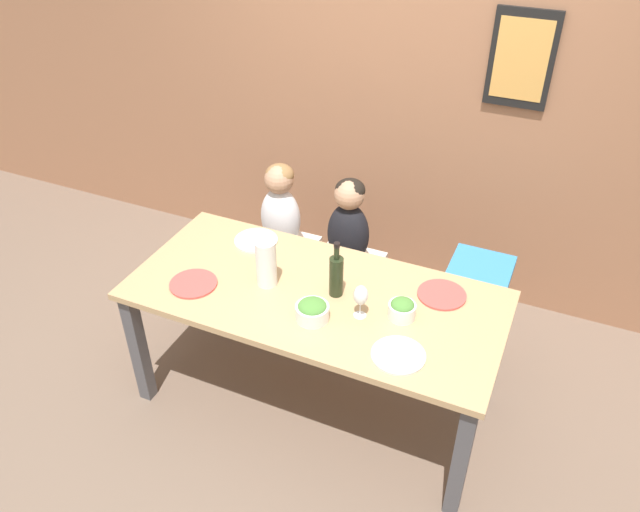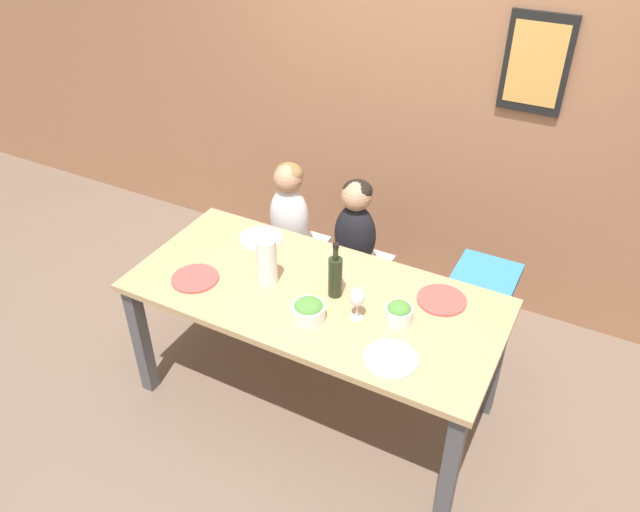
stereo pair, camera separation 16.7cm
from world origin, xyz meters
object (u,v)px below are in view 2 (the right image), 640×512
Objects in this scene: person_child_left at (289,204)px; wine_bottle at (335,275)px; chair_right_highchair at (483,295)px; person_child_center at (356,223)px; salad_bowl_large at (309,310)px; wine_glass_near at (357,298)px; salad_bowl_small at (399,312)px; chair_far_left at (291,254)px; chair_far_center at (353,274)px; dinner_plate_back_right at (442,300)px; paper_towel_roll at (267,261)px; dinner_plate_front_right at (391,359)px; dinner_plate_back_left at (261,238)px; dinner_plate_front_left at (195,278)px.

person_child_left is 1.83× the size of wine_bottle.
chair_right_highchair is 0.81m from person_child_center.
salad_bowl_large is at bearing -126.65° from chair_right_highchair.
wine_glass_near reaches higher than salad_bowl_small.
salad_bowl_small is (0.97, -0.66, 0.40)m from chair_far_left.
dinner_plate_back_right is (0.66, -0.43, 0.36)m from chair_far_center.
paper_towel_roll reaches higher than wine_glass_near.
dinner_plate_front_right is at bearing -56.82° from person_child_center.
wine_glass_near is 0.73× the size of dinner_plate_back_left.
chair_far_left is 0.92m from dinner_plate_front_left.
salad_bowl_small reaches higher than chair_far_left.
wine_glass_near is at bearing -64.43° from chair_far_center.
person_child_left is 0.38m from dinner_plate_back_left.
wine_glass_near reaches higher than dinner_plate_back_left.
person_child_left is 2.21× the size of paper_towel_roll.
person_child_center is 3.48× the size of salad_bowl_large.
wine_glass_near is at bearing 7.93° from dinner_plate_front_left.
wine_glass_near is at bearing -136.03° from dinner_plate_back_right.
salad_bowl_large is (0.59, -0.84, 0.40)m from chair_far_left.
chair_right_highchair is 1.55m from dinner_plate_front_left.
dinner_plate_front_right reaches higher than chair_right_highchair.
wine_glass_near is 0.23m from salad_bowl_large.
wine_bottle is at bearing 10.05° from paper_towel_roll.
salad_bowl_small is 0.27m from dinner_plate_back_right.
wine_glass_near is (0.35, -0.73, 0.47)m from chair_far_center.
dinner_plate_front_left is (-0.68, -0.22, -0.11)m from wine_bottle.
chair_right_highchair is 4.33× the size of salad_bowl_large.
salad_bowl_small is at bearing -5.16° from wine_bottle.
chair_far_left is 1.92× the size of paper_towel_roll.
wine_bottle reaches higher than dinner_plate_front_left.
dinner_plate_front_left is 1.10m from dinner_plate_front_right.
salad_bowl_large is 0.42m from salad_bowl_small.
chair_right_highchair is 0.75m from salad_bowl_small.
chair_far_left is at bearing 145.94° from salad_bowl_small.
wine_bottle reaches higher than dinner_plate_back_left.
chair_far_center is 0.36m from person_child_center.
person_child_center reaches higher than dinner_plate_back_left.
person_child_left is 0.89m from wine_bottle.
person_child_center is 0.66m from wine_bottle.
salad_bowl_small is at bearing -16.55° from dinner_plate_back_left.
dinner_plate_back_right is at bearing -105.06° from chair_right_highchair.
chair_far_center is at bearing 76.58° from paper_towel_roll.
person_child_center is 4.24× the size of salad_bowl_small.
chair_right_highchair is at bearing 17.98° from dinner_plate_back_left.
chair_far_center is 0.87× the size of person_child_center.
chair_far_left is 2.00× the size of dinner_plate_front_left.
salad_bowl_small is (0.69, 0.03, -0.08)m from paper_towel_roll.
paper_towel_roll is 1.04× the size of dinner_plate_back_right.
salad_bowl_small reaches higher than chair_right_highchair.
person_child_center is at bearing 100.35° from salad_bowl_large.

